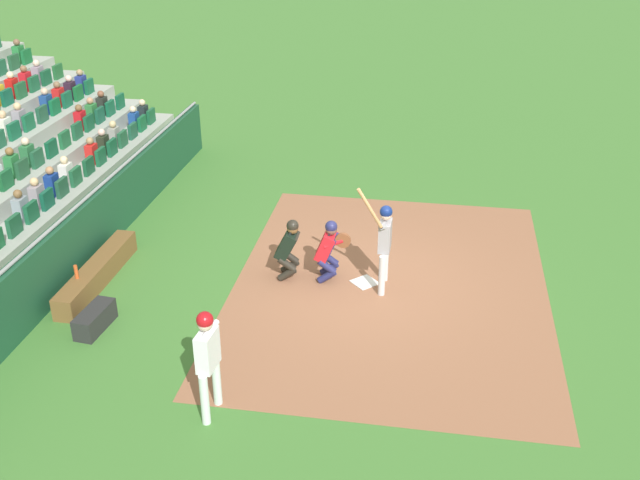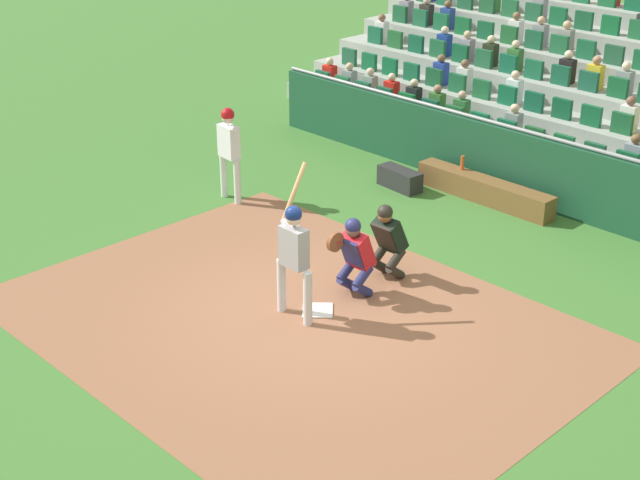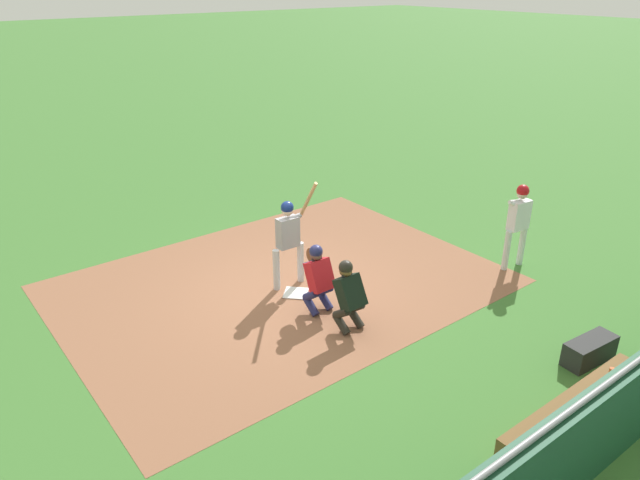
% 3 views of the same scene
% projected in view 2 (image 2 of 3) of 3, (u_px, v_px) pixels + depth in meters
% --- Properties ---
extents(ground_plane, '(160.00, 160.00, 0.00)m').
position_uv_depth(ground_plane, '(318.00, 311.00, 13.52)').
color(ground_plane, '#3F7430').
extents(infield_dirt_patch, '(8.18, 6.14, 0.01)m').
position_uv_depth(infield_dirt_patch, '(292.00, 323.00, 13.21)').
color(infield_dirt_patch, '#915D42').
rests_on(infield_dirt_patch, ground_plane).
extents(home_plate_marker, '(0.62, 0.62, 0.02)m').
position_uv_depth(home_plate_marker, '(318.00, 310.00, 13.52)').
color(home_plate_marker, white).
rests_on(home_plate_marker, infield_dirt_patch).
extents(batter_at_plate, '(0.69, 0.65, 2.18)m').
position_uv_depth(batter_at_plate, '(294.00, 249.00, 12.92)').
color(batter_at_plate, silver).
rests_on(batter_at_plate, ground_plane).
extents(catcher_crouching, '(0.47, 0.72, 1.30)m').
position_uv_depth(catcher_crouching, '(354.00, 252.00, 13.66)').
color(catcher_crouching, navy).
rests_on(catcher_crouching, ground_plane).
extents(home_plate_umpire, '(0.47, 0.49, 1.28)m').
position_uv_depth(home_plate_umpire, '(388.00, 238.00, 14.20)').
color(home_plate_umpire, black).
rests_on(home_plate_umpire, ground_plane).
extents(dugout_wall, '(13.62, 0.24, 1.37)m').
position_uv_depth(dugout_wall, '(545.00, 173.00, 16.83)').
color(dugout_wall, '#1A4B31').
rests_on(dugout_wall, ground_plane).
extents(dugout_bench, '(2.90, 0.40, 0.44)m').
position_uv_depth(dugout_bench, '(484.00, 190.00, 17.27)').
color(dugout_bench, brown).
rests_on(dugout_bench, ground_plane).
extents(water_bottle_on_bench, '(0.07, 0.07, 0.27)m').
position_uv_depth(water_bottle_on_bench, '(462.00, 163.00, 17.57)').
color(water_bottle_on_bench, '#D25325').
rests_on(water_bottle_on_bench, dugout_bench).
extents(equipment_duffel_bag, '(0.95, 0.44, 0.39)m').
position_uv_depth(equipment_duffel_bag, '(400.00, 179.00, 17.86)').
color(equipment_duffel_bag, '#282829').
rests_on(equipment_duffel_bag, ground_plane).
extents(on_deck_batter, '(0.61, 0.26, 1.79)m').
position_uv_depth(on_deck_batter, '(229.00, 145.00, 16.94)').
color(on_deck_batter, silver).
rests_on(on_deck_batter, ground_plane).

